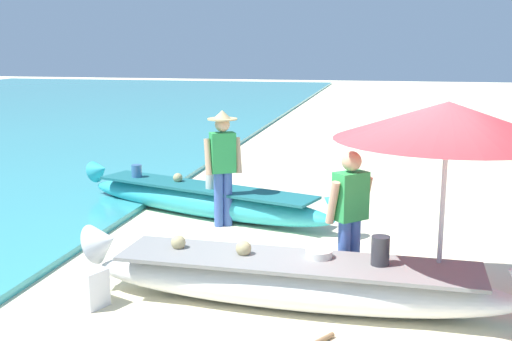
{
  "coord_description": "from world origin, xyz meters",
  "views": [
    {
      "loc": [
        0.19,
        -6.62,
        2.72
      ],
      "look_at": [
        -1.68,
        2.12,
        0.9
      ],
      "focal_mm": 44.08,
      "sensor_mm": 36.0,
      "label": 1
    }
  ],
  "objects_px": {
    "person_tourist_customer": "(350,213)",
    "cooler_box": "(87,286)",
    "boat_cyan_midground": "(203,199)",
    "person_vendor_hatted": "(223,160)",
    "boat_white_foreground": "(296,281)",
    "patio_umbrella_large": "(448,122)"
  },
  "relations": [
    {
      "from": "boat_white_foreground",
      "to": "person_vendor_hatted",
      "type": "distance_m",
      "value": 3.18
    },
    {
      "from": "patio_umbrella_large",
      "to": "cooler_box",
      "type": "relative_size",
      "value": 5.34
    },
    {
      "from": "boat_cyan_midground",
      "to": "patio_umbrella_large",
      "type": "bearing_deg",
      "value": -40.79
    },
    {
      "from": "person_tourist_customer",
      "to": "patio_umbrella_large",
      "type": "bearing_deg",
      "value": -21.22
    },
    {
      "from": "boat_cyan_midground",
      "to": "person_vendor_hatted",
      "type": "height_order",
      "value": "person_vendor_hatted"
    },
    {
      "from": "person_vendor_hatted",
      "to": "cooler_box",
      "type": "height_order",
      "value": "person_vendor_hatted"
    },
    {
      "from": "boat_white_foreground",
      "to": "boat_cyan_midground",
      "type": "bearing_deg",
      "value": 121.81
    },
    {
      "from": "boat_white_foreground",
      "to": "patio_umbrella_large",
      "type": "xyz_separation_m",
      "value": [
        1.44,
        0.24,
        1.68
      ]
    },
    {
      "from": "boat_cyan_midground",
      "to": "person_vendor_hatted",
      "type": "bearing_deg",
      "value": -46.32
    },
    {
      "from": "person_tourist_customer",
      "to": "cooler_box",
      "type": "distance_m",
      "value": 2.94
    },
    {
      "from": "boat_white_foreground",
      "to": "boat_cyan_midground",
      "type": "distance_m",
      "value": 3.75
    },
    {
      "from": "person_vendor_hatted",
      "to": "cooler_box",
      "type": "relative_size",
      "value": 4.18
    },
    {
      "from": "person_tourist_customer",
      "to": "patio_umbrella_large",
      "type": "relative_size",
      "value": 0.7
    },
    {
      "from": "boat_white_foreground",
      "to": "person_vendor_hatted",
      "type": "height_order",
      "value": "person_vendor_hatted"
    },
    {
      "from": "boat_cyan_midground",
      "to": "person_tourist_customer",
      "type": "height_order",
      "value": "person_tourist_customer"
    },
    {
      "from": "person_vendor_hatted",
      "to": "boat_cyan_midground",
      "type": "bearing_deg",
      "value": 133.68
    },
    {
      "from": "person_vendor_hatted",
      "to": "patio_umbrella_large",
      "type": "height_order",
      "value": "patio_umbrella_large"
    },
    {
      "from": "boat_cyan_midground",
      "to": "boat_white_foreground",
      "type": "bearing_deg",
      "value": -58.19
    },
    {
      "from": "person_tourist_customer",
      "to": "patio_umbrella_large",
      "type": "xyz_separation_m",
      "value": [
        0.94,
        -0.37,
        1.08
      ]
    },
    {
      "from": "boat_cyan_midground",
      "to": "patio_umbrella_large",
      "type": "xyz_separation_m",
      "value": [
        3.42,
        -2.95,
        1.69
      ]
    },
    {
      "from": "person_tourist_customer",
      "to": "cooler_box",
      "type": "relative_size",
      "value": 3.75
    },
    {
      "from": "boat_cyan_midground",
      "to": "patio_umbrella_large",
      "type": "distance_m",
      "value": 4.82
    }
  ]
}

